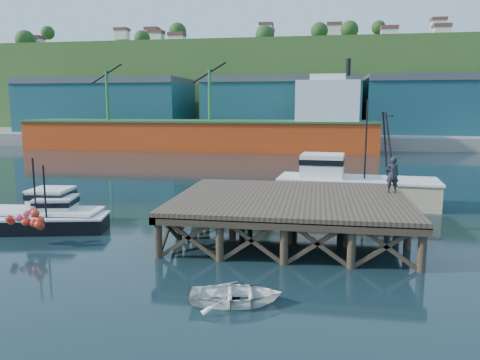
% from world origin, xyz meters
% --- Properties ---
extents(ground, '(300.00, 300.00, 0.00)m').
position_xyz_m(ground, '(0.00, 0.00, 0.00)').
color(ground, black).
rests_on(ground, ground).
extents(wharf, '(12.00, 10.00, 2.62)m').
position_xyz_m(wharf, '(5.50, -0.19, 1.94)').
color(wharf, brown).
rests_on(wharf, ground).
extents(far_quay, '(160.00, 40.00, 2.00)m').
position_xyz_m(far_quay, '(0.00, 70.00, 1.00)').
color(far_quay, gray).
rests_on(far_quay, ground).
extents(warehouse_left, '(32.00, 16.00, 9.00)m').
position_xyz_m(warehouse_left, '(-35.00, 65.00, 6.50)').
color(warehouse_left, '#1B535A').
rests_on(warehouse_left, far_quay).
extents(warehouse_mid, '(28.00, 16.00, 9.00)m').
position_xyz_m(warehouse_mid, '(0.00, 65.00, 6.50)').
color(warehouse_mid, '#1B535A').
rests_on(warehouse_mid, far_quay).
extents(warehouse_right, '(30.00, 16.00, 9.00)m').
position_xyz_m(warehouse_right, '(30.00, 65.00, 6.50)').
color(warehouse_right, '#1B535A').
rests_on(warehouse_right, far_quay).
extents(cargo_ship, '(55.50, 10.00, 13.75)m').
position_xyz_m(cargo_ship, '(-8.46, 48.00, 3.31)').
color(cargo_ship, red).
rests_on(cargo_ship, ground).
extents(hillside, '(220.00, 50.00, 22.00)m').
position_xyz_m(hillside, '(0.00, 100.00, 11.00)').
color(hillside, '#2D511E').
rests_on(hillside, ground).
extents(boat_navy, '(6.68, 3.78, 4.06)m').
position_xyz_m(boat_navy, '(-8.42, -0.50, 0.82)').
color(boat_navy, '#0E1C33').
rests_on(boat_navy, ground).
extents(boat_black, '(6.38, 5.29, 3.74)m').
position_xyz_m(boat_black, '(-7.63, -1.08, 0.69)').
color(boat_black, black).
rests_on(boat_black, ground).
extents(trawler, '(11.16, 4.81, 7.27)m').
position_xyz_m(trawler, '(9.37, 8.79, 1.50)').
color(trawler, beige).
rests_on(trawler, ground).
extents(dinghy, '(3.57, 2.80, 0.67)m').
position_xyz_m(dinghy, '(4.14, -9.10, 0.34)').
color(dinghy, white).
rests_on(dinghy, ground).
extents(dockworker, '(0.77, 0.55, 1.96)m').
position_xyz_m(dockworker, '(10.90, 1.99, 3.11)').
color(dockworker, '#212229').
rests_on(dockworker, wharf).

